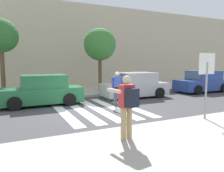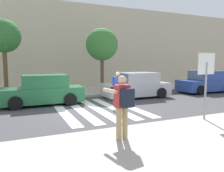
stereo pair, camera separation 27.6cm
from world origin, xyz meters
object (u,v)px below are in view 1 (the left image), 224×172
stop_sign (207,71)px  parked_car_blue (202,82)px  photographer_with_backpack (127,102)px  parked_car_green (42,91)px  pedestrian_crossing (117,87)px  street_tree_center (100,45)px  street_tree_west (1,36)px  parked_car_silver (135,86)px

stop_sign → parked_car_blue: bearing=42.9°
photographer_with_backpack → stop_sign: bearing=10.7°
parked_car_blue → parked_car_green: bearing=180.0°
pedestrian_crossing → street_tree_center: (0.89, 4.45, 2.40)m
street_tree_west → pedestrian_crossing: bearing=-40.3°
parked_car_silver → street_tree_west: 8.32m
stop_sign → pedestrian_crossing: stop_sign is taller
parked_car_silver → stop_sign: bearing=-96.0°
stop_sign → parked_car_silver: size_ratio=0.58×
stop_sign → street_tree_center: size_ratio=0.55×
stop_sign → parked_car_blue: (6.38, 5.92, -1.15)m
stop_sign → parked_car_blue: 8.77m
parked_car_silver → photographer_with_backpack: bearing=-123.0°
pedestrian_crossing → parked_car_silver: size_ratio=0.42×
pedestrian_crossing → parked_car_silver: pedestrian_crossing is taller
photographer_with_backpack → pedestrian_crossing: size_ratio=1.00×
parked_car_green → street_tree_west: 4.23m
stop_sign → photographer_with_backpack: size_ratio=1.39×
pedestrian_crossing → parked_car_blue: bearing=13.5°
parked_car_green → street_tree_west: (-1.79, 2.48, 2.92)m
photographer_with_backpack → parked_car_silver: 7.89m
parked_car_silver → parked_car_blue: same height
stop_sign → photographer_with_backpack: bearing=-169.3°
stop_sign → street_tree_center: 8.62m
stop_sign → pedestrian_crossing: bearing=111.6°
pedestrian_crossing → parked_car_silver: bearing=40.8°
pedestrian_crossing → street_tree_west: street_tree_west is taller
parked_car_silver → pedestrian_crossing: bearing=-139.2°
pedestrian_crossing → parked_car_blue: pedestrian_crossing is taller
stop_sign → photographer_with_backpack: (-3.66, -0.69, -0.71)m
pedestrian_crossing → parked_car_silver: (2.21, 1.91, -0.25)m
parked_car_green → parked_car_blue: size_ratio=1.00×
street_tree_west → parked_car_blue: bearing=-10.7°
stop_sign → parked_car_silver: (0.63, 5.92, -1.15)m
stop_sign → photographer_with_backpack: 3.79m
photographer_with_backpack → parked_car_silver: photographer_with_backpack is taller
stop_sign → parked_car_blue: stop_sign is taller
stop_sign → parked_car_green: (-4.97, 5.92, -1.15)m
parked_car_blue → street_tree_west: size_ratio=0.91×
street_tree_center → parked_car_green: bearing=-149.3°
stop_sign → street_tree_center: bearing=94.7°
parked_car_blue → street_tree_west: street_tree_west is taller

